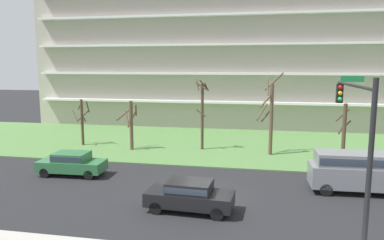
{
  "coord_description": "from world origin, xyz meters",
  "views": [
    {
      "loc": [
        2.87,
        -19.23,
        7.3
      ],
      "look_at": [
        -1.93,
        6.0,
        3.46
      ],
      "focal_mm": 33.97,
      "sensor_mm": 36.0,
      "label": 1
    }
  ],
  "objects_px": {
    "sedan_green_center_left": "(72,163)",
    "tree_right": "(270,115)",
    "sedan_black_near_left": "(190,194)",
    "tree_center": "(202,113)",
    "traffic_signal_mast": "(357,134)",
    "van_gray_center_right": "(357,169)",
    "tree_far_right": "(344,131)",
    "tree_far_left": "(82,120)",
    "tree_left": "(131,124)"
  },
  "relations": [
    {
      "from": "tree_far_right",
      "to": "traffic_signal_mast",
      "type": "distance_m",
      "value": 15.25
    },
    {
      "from": "tree_right",
      "to": "sedan_black_near_left",
      "type": "bearing_deg",
      "value": -108.3
    },
    {
      "from": "tree_far_left",
      "to": "sedan_black_near_left",
      "type": "distance_m",
      "value": 18.3
    },
    {
      "from": "traffic_signal_mast",
      "to": "tree_far_left",
      "type": "bearing_deg",
      "value": 141.09
    },
    {
      "from": "tree_far_left",
      "to": "tree_far_right",
      "type": "height_order",
      "value": "tree_far_right"
    },
    {
      "from": "tree_far_right",
      "to": "sedan_black_near_left",
      "type": "xyz_separation_m",
      "value": [
        -9.77,
        -12.09,
        -1.44
      ]
    },
    {
      "from": "tree_left",
      "to": "sedan_black_near_left",
      "type": "relative_size",
      "value": 0.96
    },
    {
      "from": "sedan_black_near_left",
      "to": "sedan_green_center_left",
      "type": "distance_m",
      "value": 10.02
    },
    {
      "from": "tree_center",
      "to": "van_gray_center_right",
      "type": "distance_m",
      "value": 13.9
    },
    {
      "from": "tree_left",
      "to": "tree_right",
      "type": "xyz_separation_m",
      "value": [
        11.79,
        0.46,
        0.97
      ]
    },
    {
      "from": "tree_far_right",
      "to": "sedan_black_near_left",
      "type": "height_order",
      "value": "tree_far_right"
    },
    {
      "from": "sedan_black_near_left",
      "to": "sedan_green_center_left",
      "type": "bearing_deg",
      "value": 156.47
    },
    {
      "from": "sedan_black_near_left",
      "to": "tree_far_right",
      "type": "bearing_deg",
      "value": 54.2
    },
    {
      "from": "tree_far_left",
      "to": "van_gray_center_right",
      "type": "distance_m",
      "value": 23.29
    },
    {
      "from": "sedan_black_near_left",
      "to": "sedan_green_center_left",
      "type": "relative_size",
      "value": 1.01
    },
    {
      "from": "tree_far_left",
      "to": "sedan_green_center_left",
      "type": "relative_size",
      "value": 0.96
    },
    {
      "from": "sedan_black_near_left",
      "to": "van_gray_center_right",
      "type": "bearing_deg",
      "value": 29.82
    },
    {
      "from": "sedan_black_near_left",
      "to": "traffic_signal_mast",
      "type": "relative_size",
      "value": 0.65
    },
    {
      "from": "tree_left",
      "to": "tree_center",
      "type": "bearing_deg",
      "value": 11.22
    },
    {
      "from": "tree_center",
      "to": "sedan_green_center_left",
      "type": "xyz_separation_m",
      "value": [
        -7.41,
        -8.92,
        -2.38
      ]
    },
    {
      "from": "tree_left",
      "to": "sedan_black_near_left",
      "type": "xyz_separation_m",
      "value": [
        7.59,
        -12.22,
        -1.49
      ]
    },
    {
      "from": "sedan_black_near_left",
      "to": "van_gray_center_right",
      "type": "distance_m",
      "value": 10.04
    },
    {
      "from": "tree_left",
      "to": "tree_right",
      "type": "height_order",
      "value": "tree_right"
    },
    {
      "from": "sedan_green_center_left",
      "to": "van_gray_center_right",
      "type": "bearing_deg",
      "value": 177.87
    },
    {
      "from": "sedan_black_near_left",
      "to": "traffic_signal_mast",
      "type": "height_order",
      "value": "traffic_signal_mast"
    },
    {
      "from": "tree_far_right",
      "to": "van_gray_center_right",
      "type": "height_order",
      "value": "tree_far_right"
    },
    {
      "from": "tree_center",
      "to": "van_gray_center_right",
      "type": "relative_size",
      "value": 1.18
    },
    {
      "from": "tree_far_right",
      "to": "sedan_green_center_left",
      "type": "xyz_separation_m",
      "value": [
        -18.73,
        -7.59,
        -1.44
      ]
    },
    {
      "from": "tree_far_right",
      "to": "sedan_black_near_left",
      "type": "relative_size",
      "value": 0.99
    },
    {
      "from": "tree_right",
      "to": "sedan_green_center_left",
      "type": "height_order",
      "value": "tree_right"
    },
    {
      "from": "sedan_green_center_left",
      "to": "tree_right",
      "type": "bearing_deg",
      "value": -150.24
    },
    {
      "from": "tree_left",
      "to": "tree_right",
      "type": "relative_size",
      "value": 0.64
    },
    {
      "from": "tree_far_right",
      "to": "van_gray_center_right",
      "type": "distance_m",
      "value": 7.69
    },
    {
      "from": "tree_left",
      "to": "traffic_signal_mast",
      "type": "relative_size",
      "value": 0.62
    },
    {
      "from": "tree_left",
      "to": "sedan_green_center_left",
      "type": "bearing_deg",
      "value": -100.0
    },
    {
      "from": "tree_center",
      "to": "traffic_signal_mast",
      "type": "distance_m",
      "value": 18.33
    },
    {
      "from": "tree_center",
      "to": "sedan_black_near_left",
      "type": "relative_size",
      "value": 1.38
    },
    {
      "from": "tree_far_right",
      "to": "van_gray_center_right",
      "type": "bearing_deg",
      "value": -96.1
    },
    {
      "from": "tree_far_right",
      "to": "tree_center",
      "type": "bearing_deg",
      "value": 173.29
    },
    {
      "from": "tree_right",
      "to": "sedan_black_near_left",
      "type": "distance_m",
      "value": 13.58
    },
    {
      "from": "tree_far_left",
      "to": "tree_far_right",
      "type": "bearing_deg",
      "value": -2.73
    },
    {
      "from": "tree_far_left",
      "to": "tree_right",
      "type": "xyz_separation_m",
      "value": [
        16.83,
        -0.48,
        0.97
      ]
    },
    {
      "from": "tree_far_left",
      "to": "sedan_black_near_left",
      "type": "height_order",
      "value": "tree_far_left"
    },
    {
      "from": "sedan_black_near_left",
      "to": "van_gray_center_right",
      "type": "relative_size",
      "value": 0.85
    },
    {
      "from": "tree_center",
      "to": "tree_far_right",
      "type": "bearing_deg",
      "value": -6.71
    },
    {
      "from": "tree_far_left",
      "to": "sedan_green_center_left",
      "type": "xyz_separation_m",
      "value": [
        3.68,
        -8.66,
        -1.49
      ]
    },
    {
      "from": "sedan_black_near_left",
      "to": "van_gray_center_right",
      "type": "xyz_separation_m",
      "value": [
        8.96,
        4.5,
        0.52
      ]
    },
    {
      "from": "tree_right",
      "to": "van_gray_center_right",
      "type": "height_order",
      "value": "tree_right"
    },
    {
      "from": "tree_far_left",
      "to": "traffic_signal_mast",
      "type": "relative_size",
      "value": 0.62
    },
    {
      "from": "tree_far_right",
      "to": "traffic_signal_mast",
      "type": "relative_size",
      "value": 0.64
    }
  ]
}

